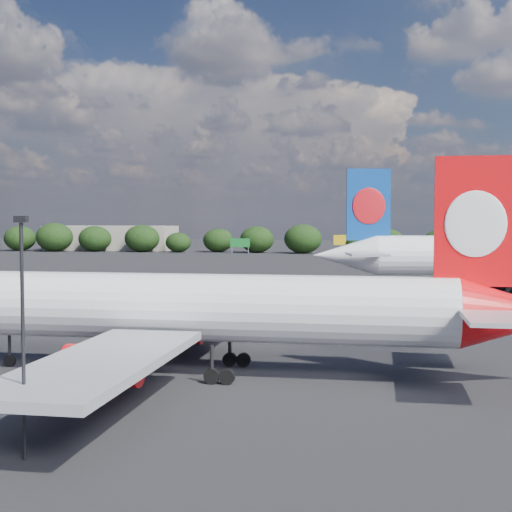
# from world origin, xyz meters

# --- Properties ---
(ground) EXTENTS (500.00, 500.00, 0.00)m
(ground) POSITION_xyz_m (0.00, 60.00, 0.00)
(ground) COLOR black
(ground) RESTS_ON ground
(qantas_airliner) EXTENTS (43.49, 41.25, 14.26)m
(qantas_airliner) POSITION_xyz_m (13.19, 13.08, 4.34)
(qantas_airliner) COLOR white
(qantas_airliner) RESTS_ON ground
(china_southern_airliner) EXTENTS (52.48, 50.12, 17.17)m
(china_southern_airliner) POSITION_xyz_m (41.48, 69.05, 5.23)
(china_southern_airliner) COLOR white
(china_southern_airliner) RESTS_ON ground
(apron_lamp_post) EXTENTS (0.55, 0.30, 10.50)m
(apron_lamp_post) POSITION_xyz_m (8.87, -4.77, 5.90)
(apron_lamp_post) COLOR black
(apron_lamp_post) RESTS_ON ground
(terminal_building) EXTENTS (42.00, 16.00, 8.00)m
(terminal_building) POSITION_xyz_m (-65.00, 192.00, 4.00)
(terminal_building) COLOR gray
(terminal_building) RESTS_ON ground
(highway_sign) EXTENTS (6.00, 0.30, 4.50)m
(highway_sign) POSITION_xyz_m (-18.00, 176.00, 3.13)
(highway_sign) COLOR #166E29
(highway_sign) RESTS_ON ground
(billboard_yellow) EXTENTS (5.00, 0.30, 5.50)m
(billboard_yellow) POSITION_xyz_m (12.00, 182.00, 3.87)
(billboard_yellow) COLOR yellow
(billboard_yellow) RESTS_ON ground
(horizon_treeline) EXTENTS (204.66, 15.27, 9.12)m
(horizon_treeline) POSITION_xyz_m (-1.19, 180.47, 3.97)
(horizon_treeline) COLOR black
(horizon_treeline) RESTS_ON ground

